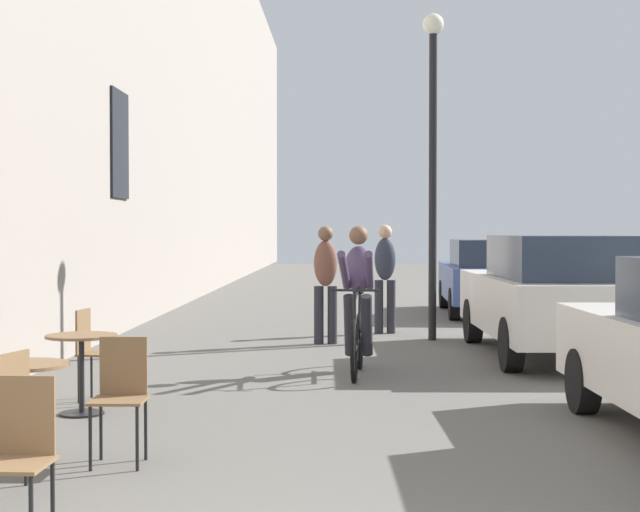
% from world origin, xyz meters
% --- Properties ---
extents(building_facade_left, '(0.54, 68.00, 11.26)m').
position_xyz_m(building_facade_left, '(-3.45, 14.00, 5.63)').
color(building_facade_left, gray).
rests_on(building_facade_left, ground_plane).
extents(cafe_chair_near_toward_wall, '(0.39, 0.39, 0.89)m').
position_xyz_m(cafe_chair_near_toward_wall, '(-1.33, 1.65, 0.52)').
color(cafe_chair_near_toward_wall, black).
rests_on(cafe_chair_near_toward_wall, ground_plane).
extents(cafe_table_mid, '(0.64, 0.64, 0.72)m').
position_xyz_m(cafe_table_mid, '(-1.89, 3.45, 0.52)').
color(cafe_table_mid, black).
rests_on(cafe_table_mid, ground_plane).
extents(cafe_chair_mid_toward_wall, '(0.39, 0.39, 0.89)m').
position_xyz_m(cafe_chair_mid_toward_wall, '(-1.22, 3.52, 0.52)').
color(cafe_chair_mid_toward_wall, black).
rests_on(cafe_chair_mid_toward_wall, ground_plane).
extents(cafe_table_far, '(0.64, 0.64, 0.72)m').
position_xyz_m(cafe_table_far, '(-1.99, 5.32, 0.52)').
color(cafe_table_far, black).
rests_on(cafe_table_far, ground_plane).
extents(cafe_chair_far_toward_street, '(0.42, 0.42, 0.89)m').
position_xyz_m(cafe_chair_far_toward_street, '(-2.07, 6.02, 0.52)').
color(cafe_chair_far_toward_street, black).
rests_on(cafe_chair_far_toward_street, ground_plane).
extents(cyclist_on_bicycle, '(0.52, 1.76, 1.74)m').
position_xyz_m(cyclist_on_bicycle, '(0.53, 7.90, 0.81)').
color(cyclist_on_bicycle, black).
rests_on(cyclist_on_bicycle, ground_plane).
extents(pedestrian_near, '(0.37, 0.28, 1.72)m').
position_xyz_m(pedestrian_near, '(0.10, 10.78, 0.97)').
color(pedestrian_near, '#26262D').
rests_on(pedestrian_near, ground_plane).
extents(pedestrian_mid, '(0.37, 0.28, 1.74)m').
position_xyz_m(pedestrian_mid, '(1.03, 12.24, 0.98)').
color(pedestrian_mid, '#26262D').
rests_on(pedestrian_mid, ground_plane).
extents(street_lamp, '(0.32, 0.32, 4.90)m').
position_xyz_m(street_lamp, '(1.70, 11.31, 3.11)').
color(street_lamp, black).
rests_on(street_lamp, ground_plane).
extents(parked_car_second, '(1.96, 4.51, 1.59)m').
position_xyz_m(parked_car_second, '(3.14, 9.40, 0.82)').
color(parked_car_second, beige).
rests_on(parked_car_second, ground_plane).
extents(parked_car_third, '(1.87, 4.20, 1.48)m').
position_xyz_m(parked_car_third, '(3.22, 15.77, 0.77)').
color(parked_car_third, '#384C84').
rests_on(parked_car_third, ground_plane).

